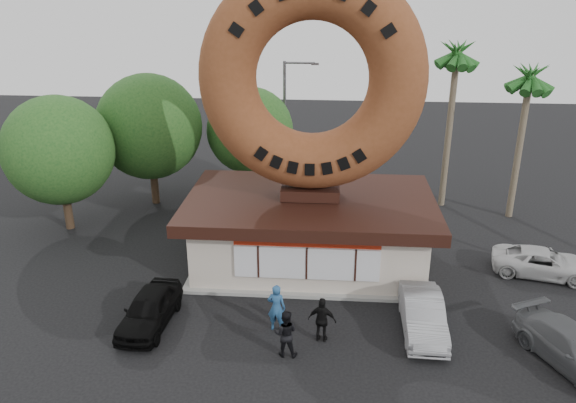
# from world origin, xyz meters

# --- Properties ---
(ground) EXTENTS (90.00, 90.00, 0.00)m
(ground) POSITION_xyz_m (0.00, 0.00, 0.00)
(ground) COLOR black
(ground) RESTS_ON ground
(donut_shop) EXTENTS (11.20, 7.20, 3.80)m
(donut_shop) POSITION_xyz_m (0.00, 5.98, 1.77)
(donut_shop) COLOR beige
(donut_shop) RESTS_ON ground
(giant_donut) EXTENTS (9.56, 2.44, 9.56)m
(giant_donut) POSITION_xyz_m (0.00, 6.00, 8.58)
(giant_donut) COLOR brown
(giant_donut) RESTS_ON donut_shop
(tree_west) EXTENTS (6.00, 6.00, 7.65)m
(tree_west) POSITION_xyz_m (-9.50, 13.00, 4.64)
(tree_west) COLOR #473321
(tree_west) RESTS_ON ground
(tree_mid) EXTENTS (5.20, 5.20, 6.63)m
(tree_mid) POSITION_xyz_m (-4.00, 15.00, 4.02)
(tree_mid) COLOR #473321
(tree_mid) RESTS_ON ground
(tree_far) EXTENTS (5.60, 5.60, 7.14)m
(tree_far) POSITION_xyz_m (-13.00, 9.00, 4.33)
(tree_far) COLOR #473321
(tree_far) RESTS_ON ground
(palm_near) EXTENTS (2.60, 2.60, 9.75)m
(palm_near) POSITION_xyz_m (7.50, 14.00, 8.41)
(palm_near) COLOR #726651
(palm_near) RESTS_ON ground
(palm_far) EXTENTS (2.60, 2.60, 8.75)m
(palm_far) POSITION_xyz_m (11.00, 12.50, 7.48)
(palm_far) COLOR #726651
(palm_far) RESTS_ON ground
(street_lamp) EXTENTS (2.11, 0.20, 8.00)m
(street_lamp) POSITION_xyz_m (-1.86, 16.00, 4.48)
(street_lamp) COLOR #59595E
(street_lamp) RESTS_ON ground
(person_left) EXTENTS (0.76, 0.56, 1.91)m
(person_left) POSITION_xyz_m (-1.01, 0.45, 0.96)
(person_left) COLOR #255182
(person_left) RESTS_ON ground
(person_center) EXTENTS (0.88, 0.69, 1.78)m
(person_center) POSITION_xyz_m (-0.55, -1.07, 0.89)
(person_center) COLOR black
(person_center) RESTS_ON ground
(person_right) EXTENTS (1.10, 0.60, 1.77)m
(person_right) POSITION_xyz_m (0.72, -0.13, 0.88)
(person_right) COLOR black
(person_right) RESTS_ON ground
(car_black) EXTENTS (1.87, 4.09, 1.36)m
(car_black) POSITION_xyz_m (-5.89, 0.40, 0.68)
(car_black) COLOR black
(car_black) RESTS_ON ground
(car_silver) EXTENTS (1.52, 4.21, 1.38)m
(car_silver) POSITION_xyz_m (4.49, 0.82, 0.69)
(car_silver) COLOR gray
(car_silver) RESTS_ON ground
(car_grey) EXTENTS (3.63, 4.94, 1.33)m
(car_grey) POSITION_xyz_m (9.35, -0.87, 0.66)
(car_grey) COLOR #55575A
(car_grey) RESTS_ON ground
(car_white) EXTENTS (4.72, 2.94, 1.22)m
(car_white) POSITION_xyz_m (10.52, 5.65, 0.61)
(car_white) COLOR silver
(car_white) RESTS_ON ground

